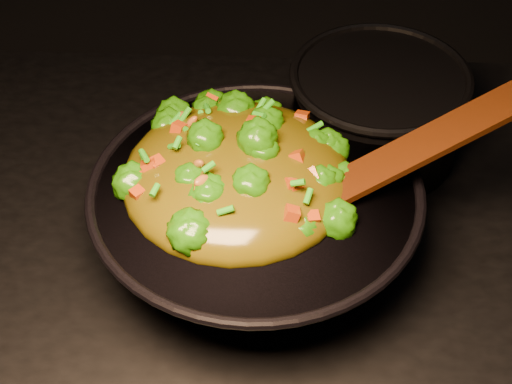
# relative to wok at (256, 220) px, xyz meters

# --- Properties ---
(wok) EXTENTS (0.45, 0.45, 0.10)m
(wok) POSITION_rel_wok_xyz_m (0.00, 0.00, 0.00)
(wok) COLOR black
(wok) RESTS_ON stovetop
(stir_fry) EXTENTS (0.33, 0.33, 0.09)m
(stir_fry) POSITION_rel_wok_xyz_m (-0.02, 0.01, 0.10)
(stir_fry) COLOR #267208
(stir_fry) RESTS_ON wok
(spatula) EXTENTS (0.28, 0.14, 0.12)m
(spatula) POSITION_rel_wok_xyz_m (0.17, 0.02, 0.10)
(spatula) COLOR #371004
(spatula) RESTS_ON wok
(back_pot) EXTENTS (0.26, 0.26, 0.13)m
(back_pot) POSITION_rel_wok_xyz_m (0.15, 0.19, 0.01)
(back_pot) COLOR black
(back_pot) RESTS_ON stovetop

